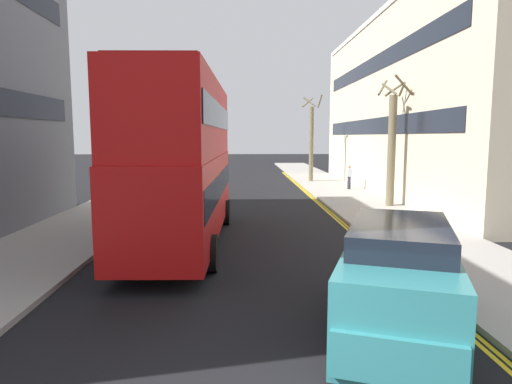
{
  "coord_description": "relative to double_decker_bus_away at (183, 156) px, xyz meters",
  "views": [
    {
      "loc": [
        -0.0,
        -4.3,
        3.71
      ],
      "look_at": [
        0.5,
        11.0,
        1.8
      ],
      "focal_mm": 31.43,
      "sensor_mm": 36.0,
      "label": 1
    }
  ],
  "objects": [
    {
      "name": "street_tree_near",
      "position": [
        9.68,
        7.37,
        0.19
      ],
      "size": [
        1.78,
        1.79,
        6.57
      ],
      "color": "#6B6047",
      "rests_on": "sidewalk_right"
    },
    {
      "name": "street_tree_mid",
      "position": [
        7.58,
        20.36,
        0.31
      ],
      "size": [
        1.52,
        1.55,
        6.84
      ],
      "color": "#6B6047",
      "rests_on": "sidewalk_right"
    },
    {
      "name": "sidewalk_left",
      "position": [
        -4.52,
        4.92,
        -2.96
      ],
      "size": [
        4.0,
        80.0,
        0.14
      ],
      "primitive_type": "cube",
      "color": "#9E9991",
      "rests_on": "ground"
    },
    {
      "name": "double_decker_bus_away",
      "position": [
        0.0,
        0.0,
        0.0
      ],
      "size": [
        2.99,
        10.86,
        5.64
      ],
      "color": "#B20F0F",
      "rests_on": "ground"
    },
    {
      "name": "kerb_line_inner",
      "position": [
        6.22,
        2.92,
        -3.03
      ],
      "size": [
        0.1,
        56.0,
        0.01
      ],
      "primitive_type": "cube",
      "color": "yellow",
      "rests_on": "ground"
    },
    {
      "name": "taxi_minivan",
      "position": [
        4.84,
        -7.57,
        -1.96
      ],
      "size": [
        3.37,
        5.16,
        2.12
      ],
      "color": "teal",
      "rests_on": "ground"
    },
    {
      "name": "kerb_line_outer",
      "position": [
        6.38,
        2.92,
        -3.03
      ],
      "size": [
        0.1,
        56.0,
        0.01
      ],
      "primitive_type": "cube",
      "color": "yellow",
      "rests_on": "ground"
    },
    {
      "name": "townhouse_terrace_right",
      "position": [
        15.48,
        13.77,
        2.7
      ],
      "size": [
        10.08,
        28.0,
        11.46
      ],
      "color": "beige",
      "rests_on": "ground"
    },
    {
      "name": "sidewalk_right",
      "position": [
        8.48,
        4.92,
        -2.96
      ],
      "size": [
        4.0,
        80.0,
        0.14
      ],
      "primitive_type": "cube",
      "color": "#9E9991",
      "rests_on": "ground"
    },
    {
      "name": "pedestrian_far",
      "position": [
        9.31,
        14.68,
        -2.04
      ],
      "size": [
        0.34,
        0.22,
        1.62
      ],
      "color": "#2D2D38",
      "rests_on": "sidewalk_right"
    }
  ]
}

